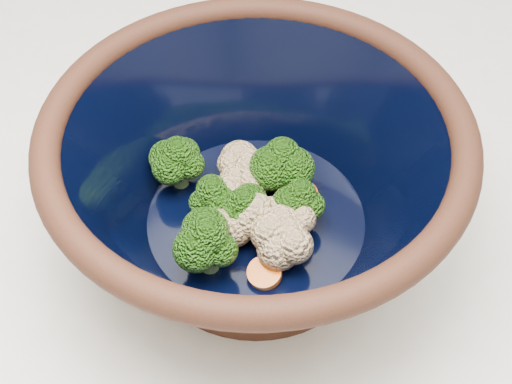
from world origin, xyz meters
TOP-DOWN VIEW (x-y plane):
  - mixing_bowl at (-0.07, -0.07)m, footprint 0.35×0.35m
  - vegetable_pile at (-0.08, -0.08)m, footprint 0.14×0.14m

SIDE VIEW (x-z plane):
  - vegetable_pile at x=-0.08m, z-range 0.93..0.98m
  - mixing_bowl at x=-0.07m, z-range 0.91..1.04m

